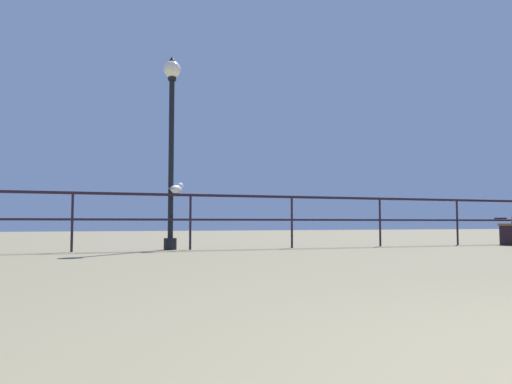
% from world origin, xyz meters
% --- Properties ---
extents(pier_railing, '(25.20, 0.05, 1.06)m').
position_xyz_m(pier_railing, '(-0.00, 8.89, 0.79)').
color(pier_railing, black).
rests_on(pier_railing, ground_plane).
extents(lamppost_center, '(0.33, 0.33, 3.75)m').
position_xyz_m(lamppost_center, '(-0.35, 9.04, 2.30)').
color(lamppost_center, black).
rests_on(lamppost_center, ground_plane).
extents(seagull_on_rail, '(0.36, 0.35, 0.21)m').
position_xyz_m(seagull_on_rail, '(-0.26, 8.91, 1.15)').
color(seagull_on_rail, silver).
rests_on(seagull_on_rail, pier_railing).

